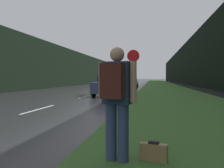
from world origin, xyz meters
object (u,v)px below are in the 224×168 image
object	(u,v)px
suitcase	(153,153)
car_oncoming	(114,82)
car_passing_far	(131,82)
stop_sign	(133,71)
hitchhiker_with_backpack	(116,97)
car_passing_near	(110,85)

from	to	relation	value
suitcase	car_oncoming	xyz separation A→B (m)	(-6.55, 36.32, 0.53)
suitcase	car_passing_far	world-z (taller)	car_passing_far
car_oncoming	stop_sign	bearing A→B (deg)	-78.77
hitchhiker_with_backpack	car_oncoming	bearing A→B (deg)	111.68
car_passing_near	hitchhiker_with_backpack	bearing A→B (deg)	100.54
car_passing_far	stop_sign	bearing A→B (deg)	95.44
hitchhiker_with_backpack	suitcase	size ratio (longest dim) A/B	4.03
stop_sign	hitchhiker_with_backpack	xyz separation A→B (m)	(0.41, -8.45, -0.62)
hitchhiker_with_backpack	car_oncoming	xyz separation A→B (m)	(-5.96, 36.44, -0.37)
car_passing_far	car_passing_near	bearing A→B (deg)	90.00
suitcase	car_passing_near	bearing A→B (deg)	115.38
hitchhiker_with_backpack	stop_sign	bearing A→B (deg)	105.15
car_passing_far	suitcase	bearing A→B (deg)	95.81
hitchhiker_with_backpack	car_oncoming	distance (m)	36.93
stop_sign	car_passing_far	xyz separation A→B (m)	(-2.14, 22.51, -0.97)
suitcase	car_passing_far	distance (m)	31.01
stop_sign	car_passing_far	size ratio (longest dim) A/B	0.69
suitcase	car_passing_near	distance (m)	13.97
car_passing_near	suitcase	bearing A→B (deg)	103.00
hitchhiker_with_backpack	suitcase	distance (m)	1.08
hitchhiker_with_backpack	car_oncoming	world-z (taller)	hitchhiker_with_backpack
suitcase	car_oncoming	distance (m)	36.91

